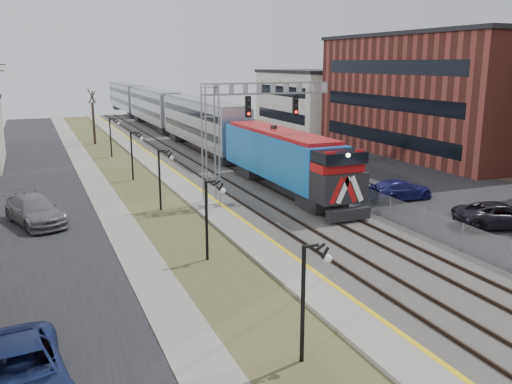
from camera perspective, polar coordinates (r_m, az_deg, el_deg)
street_west at (r=42.03m, az=-22.17°, el=-0.50°), size 7.00×120.00×0.04m
sidewalk at (r=42.26m, az=-16.08°, el=0.08°), size 2.00×120.00×0.08m
grass_median at (r=42.68m, az=-12.09°, el=0.42°), size 4.00×120.00×0.06m
platform at (r=43.28m, az=-8.19°, el=0.89°), size 2.00×120.00×0.24m
ballast_bed at (r=44.75m, az=-1.99°, el=1.41°), size 8.00×120.00×0.20m
parking_lot at (r=50.19m, az=10.94°, el=2.40°), size 16.00×120.00×0.04m
platform_edge at (r=43.47m, az=-7.08°, el=1.15°), size 0.24×120.00×0.01m
track_near at (r=44.07m, az=-4.43°, el=1.42°), size 1.58×120.00×0.15m
track_far at (r=45.26m, az=-0.22°, el=1.78°), size 1.58×120.00×0.15m
train at (r=73.05m, az=-9.28°, el=8.18°), size 3.00×85.85×5.33m
signal_gantry at (r=36.43m, az=-2.25°, el=7.38°), size 9.00×1.07×8.15m
lampposts at (r=26.43m, az=-5.41°, el=-2.96°), size 0.14×62.14×4.00m
fence at (r=46.23m, az=2.88°, el=2.68°), size 0.04×120.00×1.60m
bare_trees at (r=45.39m, az=-24.02°, el=3.76°), size 12.30×42.30×5.95m
car_lot_c at (r=34.67m, az=24.41°, el=-2.31°), size 5.86×4.23×1.48m
car_lot_d at (r=39.24m, az=14.85°, el=0.17°), size 5.07×2.27×1.44m
car_lot_e at (r=49.45m, az=6.97°, el=3.32°), size 5.14×3.65×1.62m
car_lot_f at (r=50.42m, az=7.43°, el=3.36°), size 4.23×1.64×1.37m
car_street_a at (r=17.70m, az=-23.56°, el=-17.17°), size 3.02×5.66×1.51m
car_street_b at (r=34.87m, az=-22.25°, el=-1.88°), size 3.89×6.06×1.64m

